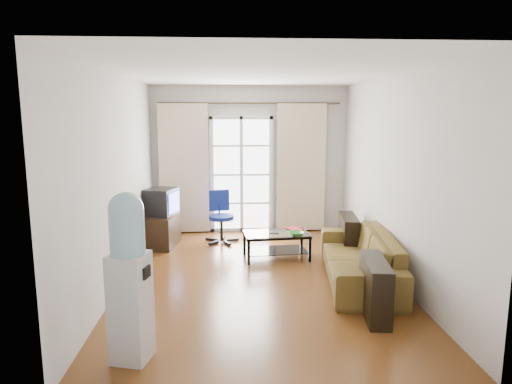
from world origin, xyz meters
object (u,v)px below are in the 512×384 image
water_cooler (129,274)px  crt_tv (160,202)px  task_chair (221,227)px  coffee_table (276,242)px  tv_stand (161,231)px  sofa (359,257)px

water_cooler → crt_tv: bearing=108.8°
crt_tv → task_chair: (1.00, 0.18, -0.49)m
coffee_table → tv_stand: tv_stand is taller
crt_tv → sofa: bearing=-13.2°
sofa → task_chair: bearing=-129.2°
tv_stand → task_chair: 1.02m
sofa → crt_tv: (-2.86, 1.78, 0.44)m
tv_stand → sofa: bearing=-22.4°
coffee_table → task_chair: size_ratio=1.16×
tv_stand → water_cooler: water_cooler is taller
sofa → tv_stand: sofa is taller
sofa → task_chair: task_chair is taller
sofa → coffee_table: 1.41m
water_cooler → tv_stand: bearing=108.9°
tv_stand → task_chair: size_ratio=0.82×
task_chair → water_cooler: (-0.74, -3.81, 0.54)m
sofa → water_cooler: bearing=-47.2°
crt_tv → task_chair: 1.13m
sofa → task_chair: 2.70m
tv_stand → crt_tv: size_ratio=1.22×
water_cooler → sofa: bearing=50.2°
task_chair → water_cooler: water_cooler is taller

